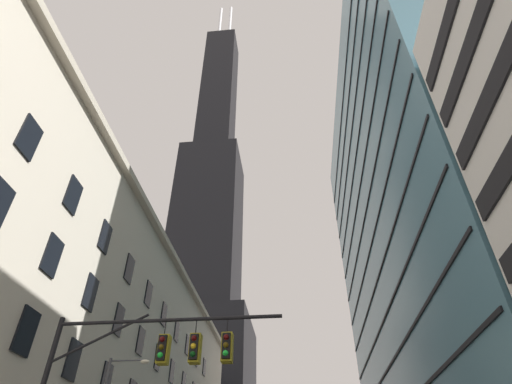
{
  "coord_description": "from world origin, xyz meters",
  "views": [
    {
      "loc": [
        2.34,
        -10.76,
        1.46
      ],
      "look_at": [
        -1.07,
        22.59,
        27.22
      ],
      "focal_mm": 28.56,
      "sensor_mm": 36.0,
      "label": 1
    }
  ],
  "objects": [
    {
      "name": "station_building",
      "position": [
        -17.94,
        27.85,
        11.85
      ],
      "size": [
        14.56,
        67.71,
        23.75
      ],
      "color": "beige",
      "rests_on": "ground"
    },
    {
      "name": "dark_skyscraper",
      "position": [
        -21.31,
        84.74,
        52.17
      ],
      "size": [
        25.31,
        25.31,
        183.75
      ],
      "color": "black",
      "rests_on": "ground"
    },
    {
      "name": "glass_office_midrise",
      "position": [
        18.99,
        30.58,
        27.31
      ],
      "size": [
        16.09,
        48.64,
        54.63
      ],
      "color": "teal",
      "rests_on": "ground"
    },
    {
      "name": "traffic_signal_mast",
      "position": [
        -3.08,
        4.23,
        5.41
      ],
      "size": [
        8.85,
        0.63,
        7.2
      ],
      "color": "black",
      "rests_on": "sidewalk_left"
    }
  ]
}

